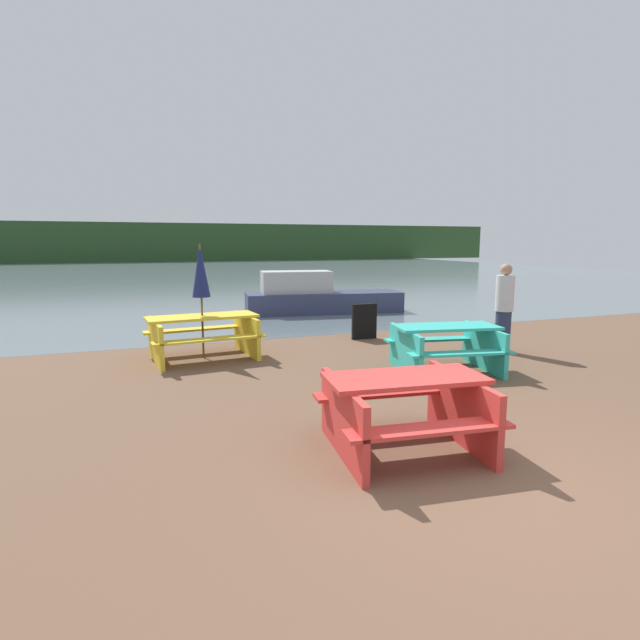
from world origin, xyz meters
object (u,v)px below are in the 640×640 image
(picnic_table_teal, at_px, (445,344))
(person, at_px, (504,308))
(picnic_table_yellow, at_px, (203,332))
(signboard, at_px, (364,321))
(umbrella_navy, at_px, (201,271))
(boat, at_px, (317,297))
(picnic_table_red, at_px, (404,406))

(picnic_table_teal, relative_size, person, 1.12)
(picnic_table_teal, relative_size, picnic_table_yellow, 0.92)
(signboard, bearing_deg, umbrella_navy, -170.29)
(umbrella_navy, height_order, boat, umbrella_navy)
(picnic_table_red, relative_size, picnic_table_teal, 0.92)
(picnic_table_teal, distance_m, signboard, 2.85)
(person, height_order, signboard, person)
(picnic_table_yellow, bearing_deg, umbrella_navy, 0.00)
(person, bearing_deg, boat, 102.67)
(boat, bearing_deg, picnic_table_yellow, -121.21)
(umbrella_navy, xyz_separation_m, signboard, (3.44, 0.59, -1.16))
(boat, xyz_separation_m, person, (1.40, -6.22, 0.38))
(picnic_table_red, xyz_separation_m, umbrella_navy, (-1.33, 4.72, 1.09))
(picnic_table_yellow, bearing_deg, picnic_table_red, -74.32)
(picnic_table_yellow, relative_size, person, 1.22)
(boat, height_order, person, person)
(umbrella_navy, height_order, person, umbrella_navy)
(picnic_table_red, bearing_deg, picnic_table_teal, 48.52)
(umbrella_navy, height_order, signboard, umbrella_navy)
(picnic_table_red, xyz_separation_m, picnic_table_yellow, (-1.33, 4.72, 0.02))
(picnic_table_yellow, xyz_separation_m, person, (5.31, -1.47, 0.36))
(picnic_table_red, bearing_deg, boat, 74.75)
(umbrella_navy, relative_size, boat, 0.43)
(picnic_table_teal, xyz_separation_m, picnic_table_yellow, (-3.50, 2.27, 0.03))
(picnic_table_red, relative_size, umbrella_navy, 0.84)
(picnic_table_teal, height_order, picnic_table_yellow, picnic_table_yellow)
(picnic_table_teal, bearing_deg, umbrella_navy, 147.06)
(person, bearing_deg, umbrella_navy, 164.51)
(picnic_table_yellow, bearing_deg, person, -15.49)
(picnic_table_teal, xyz_separation_m, boat, (0.41, 7.02, 0.00))
(picnic_table_yellow, bearing_deg, boat, 50.56)
(picnic_table_teal, bearing_deg, boat, 86.65)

